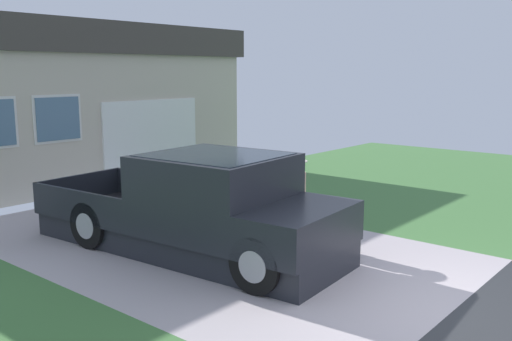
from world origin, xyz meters
The scene contains 4 objects.
pickup_truck centered at (-0.30, 3.92, 0.75)m, with size 2.45×5.69×1.67m.
person_with_hat centered at (1.10, 3.23, 0.88)m, with size 0.49×0.49×1.56m.
handbag centered at (1.29, 2.93, 0.13)m, with size 0.29×0.20×0.41m.
house_with_garage centered at (1.63, 12.70, 2.13)m, with size 10.80×6.39×4.20m.
Camera 1 is at (-6.59, -2.36, 2.96)m, focal length 39.55 mm.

